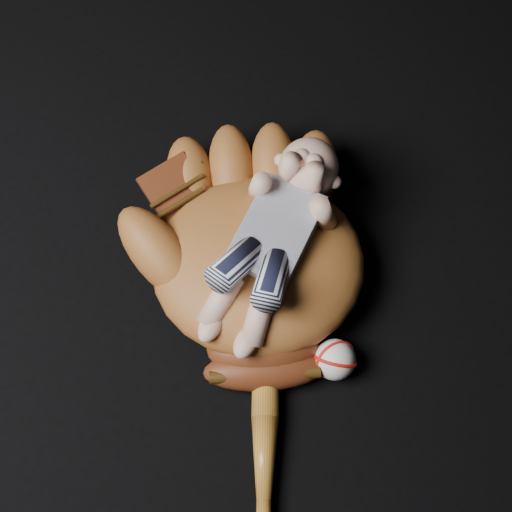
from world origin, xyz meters
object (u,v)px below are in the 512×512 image
(baseball_glove, at_px, (258,260))
(baseball_bat, at_px, (265,434))
(newborn_baby, at_px, (268,245))
(baseball, at_px, (335,360))

(baseball_glove, bearing_deg, baseball_bat, -91.14)
(baseball_glove, height_order, baseball_bat, baseball_glove)
(newborn_baby, distance_m, baseball_bat, 0.31)
(baseball_glove, bearing_deg, baseball, -54.88)
(baseball_glove, height_order, newborn_baby, newborn_baby)
(baseball, bearing_deg, newborn_baby, 140.87)
(baseball_glove, distance_m, baseball, 0.21)
(newborn_baby, height_order, baseball, newborn_baby)
(newborn_baby, xyz_separation_m, baseball_bat, (0.08, -0.27, -0.12))
(baseball_bat, distance_m, baseball, 0.17)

